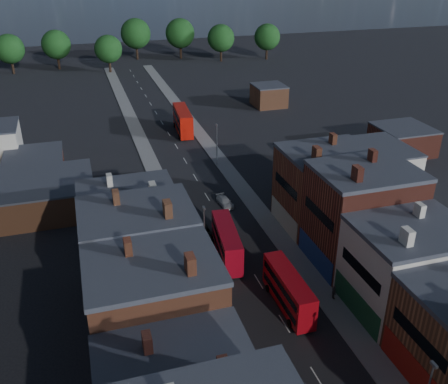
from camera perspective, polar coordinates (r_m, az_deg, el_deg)
pavement_west at (r=82.34m, az=-6.68°, el=-0.52°), size 3.00×200.00×0.12m
pavement_east at (r=85.24m, az=1.92°, el=0.63°), size 3.00×200.00×0.12m
lamp_post_2 at (r=63.16m, az=-2.26°, el=-4.46°), size 0.25×0.70×8.12m
lamp_post_3 at (r=91.82m, az=-0.82°, el=5.74°), size 0.25×0.70×8.12m
bus_0 at (r=65.21m, az=0.32°, el=-5.73°), size 3.54×10.50×4.45m
bus_1 at (r=57.50m, az=7.38°, el=-11.04°), size 2.56×10.00×4.31m
bus_2 at (r=110.12m, az=-4.74°, el=8.16°), size 3.73×12.22×5.20m
car_2 at (r=70.61m, az=-2.25°, el=-4.68°), size 2.63×4.90×1.31m
car_3 at (r=78.92m, az=0.11°, el=-1.12°), size 2.20×4.43×1.24m
ped_1 at (r=49.14m, az=4.79°, el=-20.92°), size 0.97×0.70×1.79m
ped_3 at (r=60.24m, az=12.45°, el=-11.12°), size 0.61×1.10×1.78m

